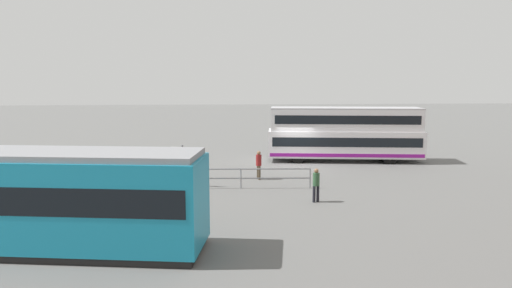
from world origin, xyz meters
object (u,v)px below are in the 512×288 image
pedestrian_crossing (316,183)px  info_sign (182,158)px  tram_yellow (26,199)px  pedestrian_near_railing (259,163)px  double_decker_bus (345,134)px

pedestrian_crossing → info_sign: bearing=-30.0°
tram_yellow → info_sign: tram_yellow is taller
tram_yellow → pedestrian_near_railing: size_ratio=7.39×
pedestrian_crossing → tram_yellow: bearing=26.0°
double_decker_bus → tram_yellow: 22.48m
double_decker_bus → pedestrian_near_railing: double_decker_bus is taller
double_decker_bus → info_sign: 13.05m
tram_yellow → pedestrian_near_railing: tram_yellow is taller
double_decker_bus → tram_yellow: double_decker_bus is taller
pedestrian_near_railing → info_sign: (4.25, 1.53, 0.63)m
double_decker_bus → tram_yellow: size_ratio=0.89×
double_decker_bus → info_sign: double_decker_bus is taller
info_sign → double_decker_bus: bearing=-146.2°
pedestrian_near_railing → pedestrian_crossing: bearing=113.2°
pedestrian_crossing → info_sign: (6.51, -3.76, 0.67)m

